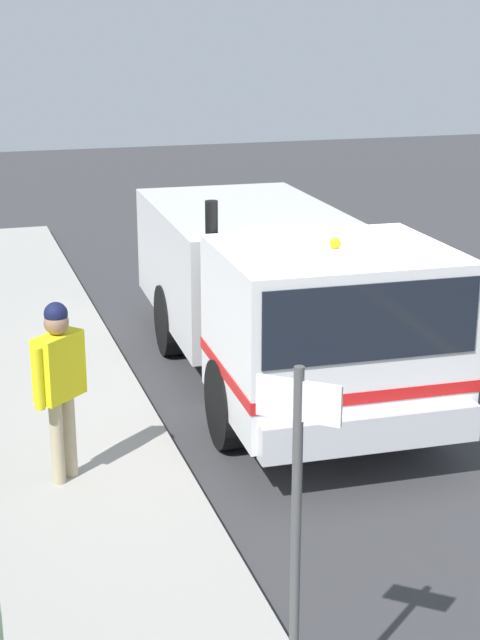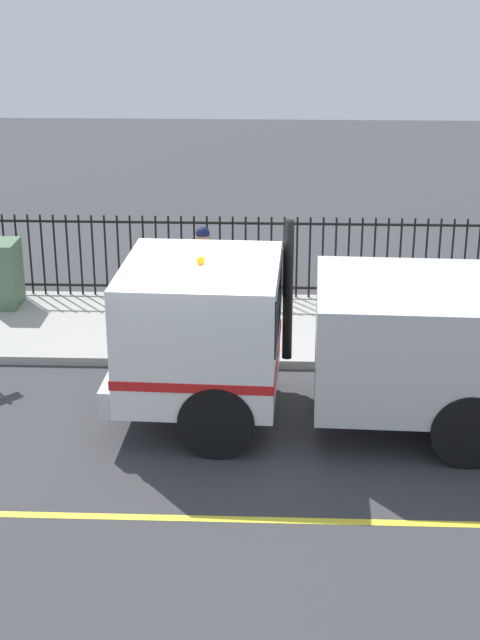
{
  "view_description": "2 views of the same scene",
  "coord_description": "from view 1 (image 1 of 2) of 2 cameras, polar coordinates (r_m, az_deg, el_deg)",
  "views": [
    {
      "loc": [
        3.81,
        8.77,
        4.31
      ],
      "look_at": [
        1.03,
        -0.07,
        1.42
      ],
      "focal_mm": 53.36,
      "sensor_mm": 36.0,
      "label": 1
    },
    {
      "loc": [
        -11.46,
        -0.77,
        5.81
      ],
      "look_at": [
        1.42,
        -0.26,
        0.92
      ],
      "focal_mm": 53.28,
      "sensor_mm": 36.0,
      "label": 2
    }
  ],
  "objects": [
    {
      "name": "ground_plane",
      "position": [
        10.49,
        5.54,
        -7.02
      ],
      "size": [
        51.77,
        51.77,
        0.0
      ],
      "primitive_type": "plane",
      "color": "#38383A",
      "rests_on": "ground"
    },
    {
      "name": "work_truck",
      "position": [
        11.41,
        2.44,
        1.87
      ],
      "size": [
        2.56,
        6.53,
        2.5
      ],
      "rotation": [
        0.0,
        0.0,
        -0.04
      ],
      "color": "white",
      "rests_on": "ground"
    },
    {
      "name": "worker_standing",
      "position": [
        8.98,
        -10.78,
        -3.15
      ],
      "size": [
        0.52,
        0.5,
        1.77
      ],
      "rotation": [
        0.0,
        0.0,
        -2.42
      ],
      "color": "yellow",
      "rests_on": "sidewalk_slab"
    },
    {
      "name": "sidewalk_slab",
      "position": [
        9.76,
        -12.76,
        -8.91
      ],
      "size": [
        3.08,
        23.53,
        0.13
      ],
      "primitive_type": "cube",
      "color": "#A3A099",
      "rests_on": "ground"
    },
    {
      "name": "street_sign",
      "position": [
        5.6,
        3.4,
        -11.45
      ],
      "size": [
        0.4,
        0.35,
        2.38
      ],
      "color": "#4C4C4C",
      "rests_on": "sidewalk_slab"
    },
    {
      "name": "traffic_cone",
      "position": [
        14.68,
        6.13,
        1.46
      ],
      "size": [
        0.45,
        0.45,
        0.64
      ],
      "primitive_type": "cone",
      "color": "orange",
      "rests_on": "ground"
    }
  ]
}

